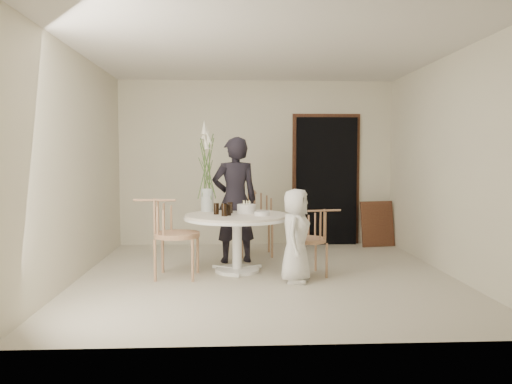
{
  "coord_description": "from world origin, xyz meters",
  "views": [
    {
      "loc": [
        -0.42,
        -5.99,
        1.45
      ],
      "look_at": [
        -0.11,
        0.3,
        1.01
      ],
      "focal_mm": 35.0,
      "sensor_mm": 36.0,
      "label": 1
    }
  ],
  "objects_px": {
    "chair_far": "(255,213)",
    "table": "(237,223)",
    "chair_left": "(166,226)",
    "chair_right": "(316,233)",
    "birthday_cake": "(246,209)",
    "flower_vase": "(207,171)",
    "boy": "(296,236)",
    "girl": "(235,200)"
  },
  "relations": [
    {
      "from": "boy",
      "to": "flower_vase",
      "type": "height_order",
      "value": "flower_vase"
    },
    {
      "from": "chair_far",
      "to": "girl",
      "type": "xyz_separation_m",
      "value": [
        -0.31,
        -0.61,
        0.25
      ]
    },
    {
      "from": "birthday_cake",
      "to": "flower_vase",
      "type": "bearing_deg",
      "value": 152.82
    },
    {
      "from": "girl",
      "to": "birthday_cake",
      "type": "bearing_deg",
      "value": 95.62
    },
    {
      "from": "chair_right",
      "to": "birthday_cake",
      "type": "height_order",
      "value": "birthday_cake"
    },
    {
      "from": "girl",
      "to": "boy",
      "type": "distance_m",
      "value": 1.38
    },
    {
      "from": "chair_far",
      "to": "chair_left",
      "type": "height_order",
      "value": "chair_left"
    },
    {
      "from": "girl",
      "to": "birthday_cake",
      "type": "distance_m",
      "value": 0.5
    },
    {
      "from": "chair_far",
      "to": "girl",
      "type": "distance_m",
      "value": 0.73
    },
    {
      "from": "chair_far",
      "to": "flower_vase",
      "type": "bearing_deg",
      "value": -131.45
    },
    {
      "from": "chair_right",
      "to": "chair_left",
      "type": "relative_size",
      "value": 0.85
    },
    {
      "from": "chair_far",
      "to": "girl",
      "type": "relative_size",
      "value": 0.55
    },
    {
      "from": "table",
      "to": "birthday_cake",
      "type": "relative_size",
      "value": 5.57
    },
    {
      "from": "table",
      "to": "chair_far",
      "type": "height_order",
      "value": "chair_far"
    },
    {
      "from": "chair_right",
      "to": "flower_vase",
      "type": "distance_m",
      "value": 1.65
    },
    {
      "from": "table",
      "to": "flower_vase",
      "type": "distance_m",
      "value": 0.85
    },
    {
      "from": "chair_left",
      "to": "girl",
      "type": "bearing_deg",
      "value": -41.42
    },
    {
      "from": "boy",
      "to": "flower_vase",
      "type": "bearing_deg",
      "value": 66.91
    },
    {
      "from": "table",
      "to": "chair_right",
      "type": "distance_m",
      "value": 0.99
    },
    {
      "from": "chair_far",
      "to": "birthday_cake",
      "type": "height_order",
      "value": "chair_far"
    },
    {
      "from": "chair_right",
      "to": "chair_left",
      "type": "xyz_separation_m",
      "value": [
        -1.82,
        -0.03,
        0.09
      ]
    },
    {
      "from": "chair_far",
      "to": "chair_left",
      "type": "distance_m",
      "value": 1.84
    },
    {
      "from": "birthday_cake",
      "to": "table",
      "type": "bearing_deg",
      "value": -137.2
    },
    {
      "from": "chair_far",
      "to": "chair_left",
      "type": "relative_size",
      "value": 0.98
    },
    {
      "from": "girl",
      "to": "birthday_cake",
      "type": "xyz_separation_m",
      "value": [
        0.14,
        -0.47,
        -0.07
      ]
    },
    {
      "from": "girl",
      "to": "birthday_cake",
      "type": "relative_size",
      "value": 7.21
    },
    {
      "from": "boy",
      "to": "birthday_cake",
      "type": "distance_m",
      "value": 0.9
    },
    {
      "from": "chair_right",
      "to": "girl",
      "type": "xyz_separation_m",
      "value": [
        -0.98,
        0.81,
        0.34
      ]
    },
    {
      "from": "chair_left",
      "to": "birthday_cake",
      "type": "xyz_separation_m",
      "value": [
        0.98,
        0.36,
        0.17
      ]
    },
    {
      "from": "chair_right",
      "to": "girl",
      "type": "bearing_deg",
      "value": -140.2
    },
    {
      "from": "girl",
      "to": "boy",
      "type": "relative_size",
      "value": 1.59
    },
    {
      "from": "chair_far",
      "to": "boy",
      "type": "xyz_separation_m",
      "value": [
        0.38,
        -1.75,
        -0.07
      ]
    },
    {
      "from": "chair_left",
      "to": "boy",
      "type": "xyz_separation_m",
      "value": [
        1.53,
        -0.31,
        -0.08
      ]
    },
    {
      "from": "chair_left",
      "to": "girl",
      "type": "height_order",
      "value": "girl"
    },
    {
      "from": "boy",
      "to": "chair_left",
      "type": "bearing_deg",
      "value": 96.76
    },
    {
      "from": "chair_right",
      "to": "birthday_cake",
      "type": "xyz_separation_m",
      "value": [
        -0.84,
        0.33,
        0.26
      ]
    },
    {
      "from": "girl",
      "to": "table",
      "type": "bearing_deg",
      "value": 80.82
    },
    {
      "from": "table",
      "to": "birthday_cake",
      "type": "xyz_separation_m",
      "value": [
        0.12,
        0.11,
        0.17
      ]
    },
    {
      "from": "table",
      "to": "chair_right",
      "type": "bearing_deg",
      "value": -12.95
    },
    {
      "from": "girl",
      "to": "boy",
      "type": "height_order",
      "value": "girl"
    },
    {
      "from": "chair_far",
      "to": "table",
      "type": "bearing_deg",
      "value": -105.21
    },
    {
      "from": "girl",
      "to": "chair_right",
      "type": "bearing_deg",
      "value": 129.27
    }
  ]
}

